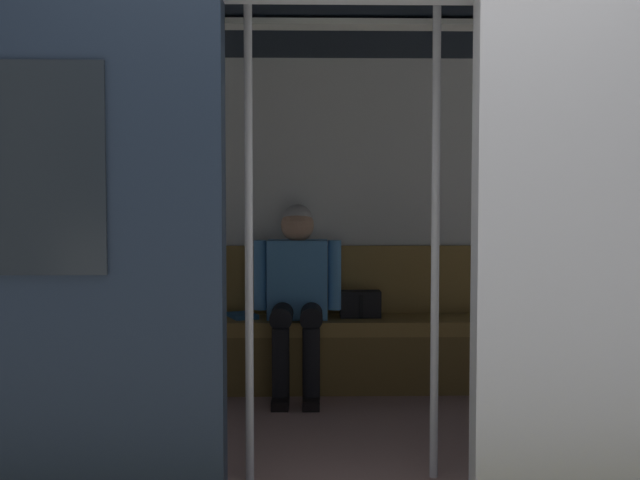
% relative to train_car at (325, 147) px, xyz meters
% --- Properties ---
extents(train_car, '(6.40, 2.57, 2.27)m').
position_rel_train_car_xyz_m(train_car, '(0.00, 0.00, 0.00)').
color(train_car, silver).
rests_on(train_car, ground_plane).
extents(bench_seat, '(2.72, 0.44, 0.46)m').
position_rel_train_car_xyz_m(bench_seat, '(-0.06, -0.95, -1.13)').
color(bench_seat, olive).
rests_on(bench_seat, ground_plane).
extents(person_seated, '(0.55, 0.68, 1.19)m').
position_rel_train_car_xyz_m(person_seated, '(0.15, -0.89, -0.81)').
color(person_seated, '#4C8CC6').
rests_on(person_seated, ground_plane).
extents(handbag, '(0.26, 0.15, 0.17)m').
position_rel_train_car_xyz_m(handbag, '(-0.26, -1.02, -0.94)').
color(handbag, black).
rests_on(handbag, bench_seat).
extents(book, '(0.22, 0.26, 0.03)m').
position_rel_train_car_xyz_m(book, '(0.50, -1.01, -1.01)').
color(book, '#26598C').
rests_on(book, bench_seat).
extents(grab_pole_door, '(0.04, 0.04, 2.13)m').
position_rel_train_car_xyz_m(grab_pole_door, '(0.34, 0.65, -0.42)').
color(grab_pole_door, silver).
rests_on(grab_pole_door, ground_plane).
extents(grab_pole_far, '(0.04, 0.04, 2.13)m').
position_rel_train_car_xyz_m(grab_pole_far, '(-0.46, 0.64, -0.42)').
color(grab_pole_far, silver).
rests_on(grab_pole_far, ground_plane).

